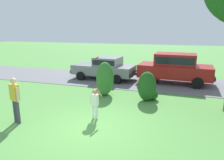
% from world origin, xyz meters
% --- Properties ---
extents(ground_plane, '(80.00, 80.00, 0.00)m').
position_xyz_m(ground_plane, '(0.00, 0.00, 0.00)').
color(ground_plane, '#518E42').
extents(driveway_strip, '(28.00, 4.40, 0.02)m').
position_xyz_m(driveway_strip, '(0.00, 7.22, 0.01)').
color(driveway_strip, slate).
rests_on(driveway_strip, ground).
extents(shrub_near_tree, '(0.94, 0.95, 1.76)m').
position_xyz_m(shrub_near_tree, '(-0.80, 3.92, 0.78)').
color(shrub_near_tree, '#33702B').
rests_on(shrub_near_tree, ground).
extents(shrub_centre_left, '(0.99, 0.94, 1.45)m').
position_xyz_m(shrub_centre_left, '(1.51, 3.61, 0.66)').
color(shrub_centre_left, '#1E511C').
rests_on(shrub_centre_left, ground).
extents(parked_sedan, '(4.52, 2.34, 1.56)m').
position_xyz_m(parked_sedan, '(-1.92, 7.26, 0.85)').
color(parked_sedan, gray).
rests_on(parked_sedan, ground).
extents(parked_suv, '(4.79, 2.30, 1.92)m').
position_xyz_m(parked_suv, '(2.70, 7.51, 1.08)').
color(parked_suv, maroon).
rests_on(parked_suv, ground).
extents(child_thrower, '(0.47, 0.23, 1.29)m').
position_xyz_m(child_thrower, '(-0.17, 0.90, 0.72)').
color(child_thrower, white).
rests_on(child_thrower, ground).
extents(frisbee, '(0.26, 0.28, 0.18)m').
position_xyz_m(frisbee, '(-0.55, 2.04, 2.22)').
color(frisbee, red).
extents(adult_onlooker, '(0.49, 0.35, 1.74)m').
position_xyz_m(adult_onlooker, '(-2.85, -0.31, 0.98)').
color(adult_onlooker, '#3F3F4C').
rests_on(adult_onlooker, ground).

